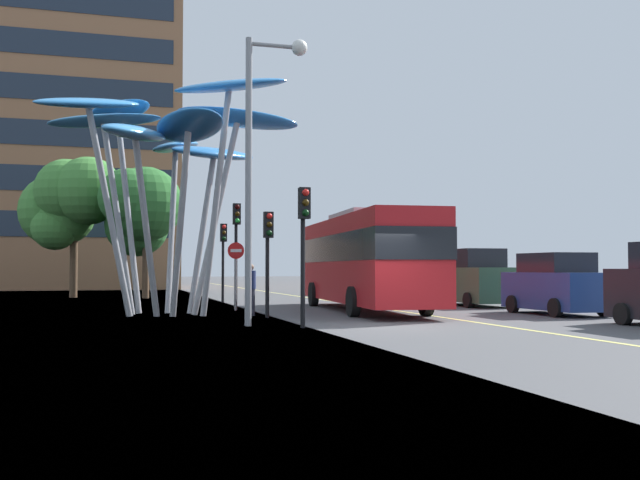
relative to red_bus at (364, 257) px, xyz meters
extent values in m
cube|color=#4C4C4F|center=(-1.76, -6.81, -1.99)|extent=(120.00, 240.00, 0.10)
cube|color=#E0D666|center=(1.12, -6.81, -1.95)|extent=(0.16, 144.00, 0.01)
cube|color=red|center=(0.00, 0.00, -0.11)|extent=(3.37, 11.66, 2.96)
cube|color=black|center=(0.00, 0.00, 0.30)|extent=(3.40, 11.77, 0.95)
cube|color=yellow|center=(0.48, 5.66, 1.07)|extent=(1.32, 0.21, 0.36)
cube|color=#B2B2B7|center=(0.00, 0.00, 1.49)|extent=(2.13, 4.16, 0.24)
cylinder|color=black|center=(1.50, 3.45, -1.46)|extent=(0.36, 0.98, 0.96)
cylinder|color=black|center=(-0.89, 3.65, -1.46)|extent=(0.36, 0.98, 0.96)
cylinder|color=black|center=(0.93, -3.26, -1.46)|extent=(0.36, 0.98, 0.96)
cylinder|color=black|center=(-1.46, -3.05, -1.46)|extent=(0.36, 0.98, 0.96)
cylinder|color=#9EA0A5|center=(-5.46, -0.74, 1.32)|extent=(1.61, 0.40, 6.57)
ellipsoid|color=#2D7FD1|center=(-4.76, -0.83, 4.59)|extent=(4.16, 1.78, 1.01)
cylinder|color=#9EA0A5|center=(-5.76, 0.48, 0.85)|extent=(1.16, 0.96, 5.62)
ellipsoid|color=#2D7FD1|center=(-5.32, 0.82, 3.64)|extent=(3.84, 3.38, 0.89)
cylinder|color=#9EA0A5|center=(-6.74, 1.15, 1.04)|extent=(0.63, 2.20, 6.03)
ellipsoid|color=#4CA3E5|center=(-6.54, 2.14, 4.02)|extent=(2.36, 4.06, 1.11)
cylinder|color=#9EA0A5|center=(-8.25, 1.11, 1.57)|extent=(1.04, 1.36, 7.07)
ellipsoid|color=#2D7FD1|center=(-8.63, 1.65, 5.09)|extent=(2.97, 3.38, 0.75)
cylinder|color=#9EA0A5|center=(-8.59, 0.21, 1.29)|extent=(1.25, 0.75, 6.49)
ellipsoid|color=#4CA3E5|center=(-9.08, 0.46, 4.52)|extent=(4.18, 2.86, 0.48)
cylinder|color=#9EA0A5|center=(-8.87, -1.08, 1.38)|extent=(1.58, 0.65, 6.69)
ellipsoid|color=#388EDB|center=(-9.54, -1.28, 4.71)|extent=(3.54, 2.28, 0.93)
cylinder|color=#9EA0A5|center=(-7.77, -1.81, 0.84)|extent=(1.05, 1.71, 5.63)
ellipsoid|color=#4299E0|center=(-8.16, -2.53, 3.62)|extent=(2.76, 3.50, 0.95)
cylinder|color=#9EA0A5|center=(-6.74, -1.98, 0.96)|extent=(0.56, 1.60, 5.87)
ellipsoid|color=#2D7FD1|center=(-6.58, -2.67, 3.87)|extent=(2.53, 4.28, 0.90)
cylinder|color=#9EA0A5|center=(-5.58, -1.57, 1.74)|extent=(1.01, 0.78, 7.38)
ellipsoid|color=#2D7FD1|center=(-5.21, -1.82, 5.41)|extent=(4.13, 3.53, 0.67)
cylinder|color=black|center=(-4.06, -6.71, -0.15)|extent=(0.12, 0.12, 3.59)
cube|color=black|center=(-4.06, -6.85, 1.25)|extent=(0.28, 0.24, 0.80)
sphere|color=red|center=(-4.06, -6.98, 1.51)|extent=(0.18, 0.18, 0.18)
sphere|color=#3A2707|center=(-4.06, -6.98, 1.25)|extent=(0.18, 0.18, 0.18)
sphere|color=black|center=(-4.06, -6.98, 0.99)|extent=(0.18, 0.18, 0.18)
cylinder|color=black|center=(-4.15, -2.71, -0.31)|extent=(0.12, 0.12, 3.27)
cube|color=black|center=(-4.15, -2.85, 0.92)|extent=(0.28, 0.24, 0.80)
sphere|color=red|center=(-4.15, -2.98, 1.18)|extent=(0.18, 0.18, 0.18)
sphere|color=#3A2707|center=(-4.15, -2.98, 0.92)|extent=(0.18, 0.18, 0.18)
sphere|color=black|center=(-4.15, -2.98, 0.66)|extent=(0.18, 0.18, 0.18)
cylinder|color=black|center=(-4.20, 2.79, 0.05)|extent=(0.12, 0.12, 3.99)
cube|color=black|center=(-4.20, 2.65, 1.65)|extent=(0.28, 0.24, 0.80)
sphere|color=#390706|center=(-4.20, 2.52, 1.91)|extent=(0.18, 0.18, 0.18)
sphere|color=#3A2707|center=(-4.20, 2.52, 1.65)|extent=(0.18, 0.18, 0.18)
sphere|color=green|center=(-4.20, 2.52, 1.39)|extent=(0.18, 0.18, 0.18)
cylinder|color=black|center=(-3.95, 7.74, -0.19)|extent=(0.12, 0.12, 3.51)
cube|color=black|center=(-3.95, 7.60, 1.17)|extent=(0.28, 0.24, 0.80)
sphere|color=red|center=(-3.95, 7.47, 1.43)|extent=(0.18, 0.18, 0.18)
sphere|color=#3A2707|center=(-3.95, 7.47, 1.17)|extent=(0.18, 0.18, 0.18)
sphere|color=black|center=(-3.95, 7.47, 0.91)|extent=(0.18, 0.18, 0.18)
cylinder|color=black|center=(4.41, -8.25, -1.64)|extent=(0.20, 0.60, 0.60)
cube|color=navy|center=(5.36, -3.79, -1.16)|extent=(1.76, 4.04, 1.21)
cube|color=black|center=(5.36, -3.79, -0.23)|extent=(1.62, 2.22, 0.64)
cylinder|color=black|center=(6.24, -2.54, -1.64)|extent=(0.20, 0.60, 0.60)
cylinder|color=black|center=(4.48, -2.54, -1.64)|extent=(0.20, 0.60, 0.60)
cylinder|color=black|center=(6.24, -5.05, -1.64)|extent=(0.20, 0.60, 0.60)
cylinder|color=black|center=(4.48, -5.05, -1.64)|extent=(0.20, 0.60, 0.60)
cube|color=#2D5138|center=(5.43, 2.11, -1.07)|extent=(1.89, 4.57, 1.38)
cube|color=black|center=(5.43, 2.11, -0.01)|extent=(1.74, 2.51, 0.75)
cylinder|color=black|center=(6.37, 3.52, -1.64)|extent=(0.20, 0.60, 0.60)
cylinder|color=black|center=(4.48, 3.52, -1.64)|extent=(0.20, 0.60, 0.60)
cylinder|color=black|center=(6.37, 0.69, -1.64)|extent=(0.20, 0.60, 0.60)
cylinder|color=black|center=(4.48, 0.69, -1.64)|extent=(0.20, 0.60, 0.60)
cylinder|color=gray|center=(-5.30, -5.72, 1.91)|extent=(0.18, 0.18, 7.71)
cylinder|color=gray|center=(-4.61, -5.72, 5.62)|extent=(1.40, 0.12, 0.12)
sphere|color=silver|center=(-3.91, -5.72, 5.62)|extent=(0.44, 0.44, 0.44)
cylinder|color=brown|center=(-7.03, 13.52, -0.45)|extent=(0.35, 0.35, 3.00)
sphere|color=#2D6B2D|center=(-7.97, 12.42, 3.08)|extent=(2.93, 2.93, 2.93)
sphere|color=#2D6B2D|center=(-7.45, 14.42, 1.85)|extent=(3.31, 3.31, 3.31)
sphere|color=#2D6B2D|center=(-7.13, 12.90, 2.82)|extent=(3.79, 3.79, 3.79)
cylinder|color=brown|center=(-10.63, 15.74, -0.42)|extent=(0.40, 0.40, 3.04)
sphere|color=#428438|center=(-11.63, 16.71, 2.67)|extent=(3.85, 3.85, 3.85)
sphere|color=#428438|center=(-11.11, 15.93, 2.43)|extent=(3.14, 3.14, 3.14)
sphere|color=#428438|center=(-11.00, 15.23, 3.62)|extent=(3.30, 3.30, 3.30)
sphere|color=#428438|center=(-9.90, 14.60, 3.59)|extent=(3.52, 3.52, 3.52)
sphere|color=#428438|center=(-11.57, 15.63, 1.76)|extent=(2.45, 2.45, 2.45)
cylinder|color=#2D3342|center=(-4.46, -1.62, -1.52)|extent=(0.29, 0.29, 0.86)
cylinder|color=navy|center=(-4.46, -1.62, -0.79)|extent=(0.34, 0.34, 0.59)
sphere|color=#937056|center=(-4.46, -1.62, -0.38)|extent=(0.22, 0.22, 0.22)
cylinder|color=gray|center=(-4.44, 1.41, -0.71)|extent=(0.08, 0.08, 2.47)
cylinder|color=red|center=(-4.44, 1.38, 0.22)|extent=(0.60, 0.03, 0.60)
cube|color=white|center=(-4.44, 1.35, 0.22)|extent=(0.40, 0.04, 0.11)
cube|color=#8E6042|center=(-15.11, 35.68, 9.14)|extent=(22.63, 13.67, 22.17)
cube|color=#1E2838|center=(-15.11, 28.83, 2.65)|extent=(21.27, 0.08, 1.77)
cube|color=#1E2838|center=(-15.11, 28.83, 5.81)|extent=(21.27, 0.08, 1.77)
cube|color=#1E2838|center=(-15.11, 28.83, 8.98)|extent=(21.27, 0.08, 1.77)
cube|color=#1E2838|center=(-15.11, 28.83, 12.15)|extent=(21.27, 0.08, 1.77)
cube|color=#1E2838|center=(-15.11, 28.83, 15.32)|extent=(21.27, 0.08, 1.77)
camera|label=1|loc=(-8.87, -24.96, -0.42)|focal=41.23mm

